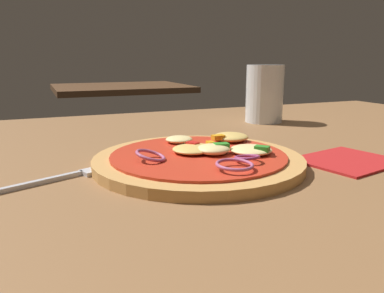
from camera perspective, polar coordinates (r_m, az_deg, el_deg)
dining_table at (r=0.48m, az=4.24°, el=-4.20°), size 1.41×0.97×0.03m
pizza at (r=0.47m, az=1.25°, el=-1.72°), size 0.25×0.25×0.03m
fork at (r=0.44m, az=-19.04°, el=-4.58°), size 0.18×0.08×0.00m
beer_glass at (r=0.80m, az=10.60°, el=7.35°), size 0.07×0.07×0.11m
napkin at (r=0.53m, az=21.94°, el=-1.94°), size 0.13×0.12×0.00m
background_table at (r=1.86m, az=-10.39°, el=8.45°), size 0.60×0.49×0.03m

